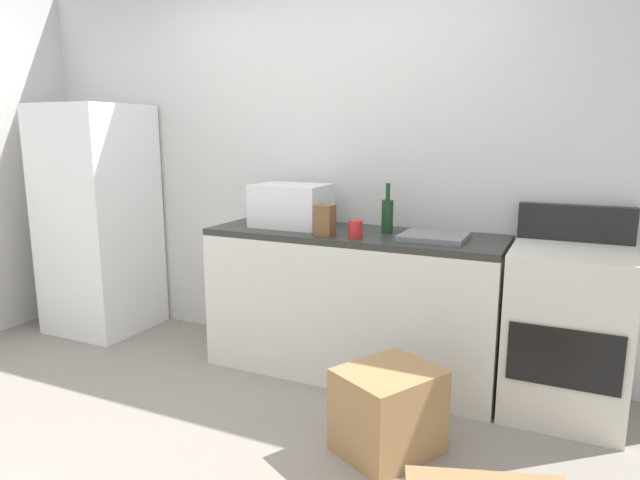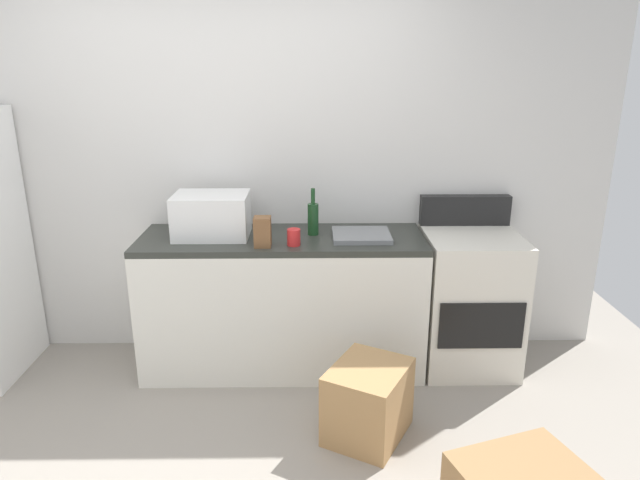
% 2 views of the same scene
% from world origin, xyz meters
% --- Properties ---
extents(wall_back, '(5.00, 0.10, 2.60)m').
position_xyz_m(wall_back, '(0.00, 1.55, 1.30)').
color(wall_back, silver).
rests_on(wall_back, ground_plane).
extents(kitchen_counter, '(1.80, 0.60, 0.90)m').
position_xyz_m(kitchen_counter, '(0.30, 1.20, 0.45)').
color(kitchen_counter, silver).
rests_on(kitchen_counter, ground_plane).
extents(stove_oven, '(0.60, 0.61, 1.10)m').
position_xyz_m(stove_oven, '(1.52, 1.21, 0.47)').
color(stove_oven, silver).
rests_on(stove_oven, ground_plane).
extents(microwave, '(0.46, 0.34, 0.27)m').
position_xyz_m(microwave, '(-0.14, 1.22, 1.04)').
color(microwave, white).
rests_on(microwave, kitchen_counter).
extents(sink_basin, '(0.36, 0.32, 0.03)m').
position_xyz_m(sink_basin, '(0.80, 1.17, 0.92)').
color(sink_basin, slate).
rests_on(sink_basin, kitchen_counter).
extents(wine_bottle, '(0.07, 0.07, 0.30)m').
position_xyz_m(wine_bottle, '(0.50, 1.24, 1.01)').
color(wine_bottle, '#193F1E').
rests_on(wine_bottle, kitchen_counter).
extents(coffee_mug, '(0.08, 0.08, 0.10)m').
position_xyz_m(coffee_mug, '(0.38, 1.03, 0.95)').
color(coffee_mug, red).
rests_on(coffee_mug, kitchen_counter).
extents(knife_block, '(0.10, 0.10, 0.18)m').
position_xyz_m(knife_block, '(0.20, 1.01, 0.99)').
color(knife_block, brown).
rests_on(knife_block, kitchen_counter).
extents(cardboard_box_medium, '(0.54, 0.57, 0.41)m').
position_xyz_m(cardboard_box_medium, '(0.79, 0.43, 0.20)').
color(cardboard_box_medium, '#A37A4C').
rests_on(cardboard_box_medium, ground_plane).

